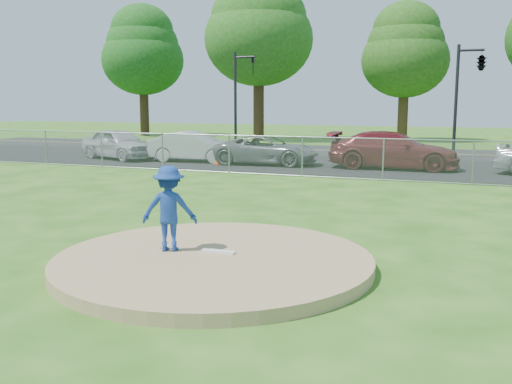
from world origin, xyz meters
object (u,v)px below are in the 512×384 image
at_px(traffic_signal_left, 239,92).
at_px(parked_car_darkred, 393,150).
at_px(tree_center, 405,50).
at_px(parked_car_white, 194,147).
at_px(tree_far_left, 143,50).
at_px(pitcher, 169,208).
at_px(traffic_cone, 219,156).
at_px(parked_car_gray, 267,150).
at_px(traffic_signal_center, 479,64).
at_px(parked_car_silver, 119,144).
at_px(tree_left, 259,25).

bearing_deg(traffic_signal_left, parked_car_darkred, -32.66).
relative_size(tree_center, parked_car_white, 2.30).
relative_size(tree_far_left, pitcher, 7.19).
relative_size(traffic_cone, parked_car_gray, 0.15).
xyz_separation_m(traffic_signal_left, parked_car_darkred, (9.59, -6.15, -2.57)).
bearing_deg(traffic_signal_center, traffic_signal_left, 180.00).
bearing_deg(traffic_cone, traffic_signal_center, 33.64).
height_order(parked_car_silver, parked_car_darkred, parked_car_darkred).
xyz_separation_m(traffic_cone, parked_car_darkred, (7.59, 0.99, 0.43)).
bearing_deg(parked_car_white, traffic_signal_center, -66.39).
bearing_deg(tree_left, traffic_signal_center, -31.02).
bearing_deg(pitcher, traffic_signal_center, -121.20).
height_order(traffic_signal_left, pitcher, traffic_signal_left).
bearing_deg(tree_far_left, pitcher, -57.33).
xyz_separation_m(tree_left, traffic_cone, (4.24, -16.14, -7.88)).
distance_m(tree_left, traffic_signal_center, 17.84).
bearing_deg(parked_car_white, tree_far_left, 33.31).
xyz_separation_m(tree_far_left, tree_left, (11.00, -2.00, 1.18)).
bearing_deg(pitcher, tree_center, -108.55).
bearing_deg(parked_car_gray, tree_center, -14.83).
distance_m(tree_left, parked_car_gray, 18.37).
xyz_separation_m(pitcher, traffic_cone, (-5.89, 14.81, -0.58)).
height_order(traffic_signal_left, traffic_cone, traffic_signal_left).
xyz_separation_m(traffic_signal_center, parked_car_darkred, (-3.14, -6.15, -3.82)).
distance_m(traffic_signal_left, pitcher, 23.45).
bearing_deg(tree_far_left, parked_car_silver, -61.53).
bearing_deg(tree_far_left, parked_car_darkred, -36.91).
bearing_deg(parked_car_darkred, tree_far_left, 50.72).
distance_m(tree_left, traffic_signal_left, 10.48).
relative_size(tree_center, pitcher, 6.59).
height_order(tree_left, parked_car_white, tree_left).
relative_size(parked_car_silver, parked_car_darkred, 0.82).
relative_size(tree_far_left, tree_left, 0.86).
bearing_deg(parked_car_silver, parked_car_darkred, -67.13).
xyz_separation_m(tree_center, traffic_signal_center, (4.97, -12.00, -1.86)).
bearing_deg(tree_center, parked_car_darkred, -84.24).
height_order(tree_far_left, traffic_signal_center, tree_far_left).
bearing_deg(tree_far_left, traffic_signal_left, -39.73).
height_order(tree_center, traffic_signal_left, tree_center).
height_order(tree_center, parked_car_white, tree_center).
bearing_deg(parked_car_silver, pitcher, -122.70).
distance_m(tree_left, parked_car_white, 17.52).
distance_m(pitcher, parked_car_white, 17.07).
relative_size(tree_center, parked_car_gray, 2.12).
bearing_deg(tree_far_left, tree_left, -10.30).
xyz_separation_m(tree_far_left, parked_car_white, (13.71, -17.58, -6.35)).
xyz_separation_m(traffic_cone, parked_car_silver, (-5.60, 0.37, 0.40)).
bearing_deg(tree_left, parked_car_gray, -67.91).
xyz_separation_m(traffic_signal_center, traffic_cone, (-10.73, -7.14, -4.25)).
bearing_deg(parked_car_gray, traffic_signal_center, -56.64).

